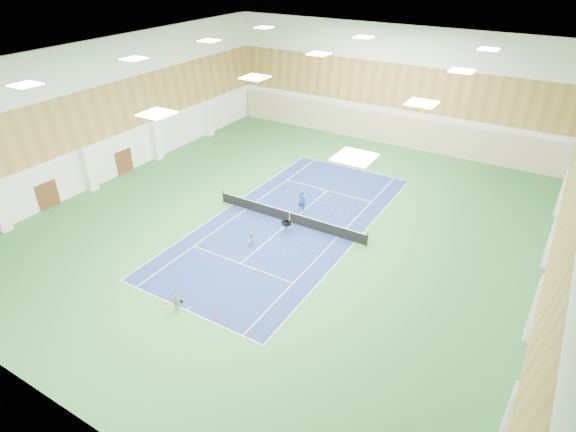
{
  "coord_description": "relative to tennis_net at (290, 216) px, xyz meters",
  "views": [
    {
      "loc": [
        16.43,
        -27.43,
        18.86
      ],
      "look_at": [
        1.18,
        -2.2,
        2.0
      ],
      "focal_mm": 30.0,
      "sensor_mm": 36.0,
      "label": 1
    }
  ],
  "objects": [
    {
      "name": "back_curtain",
      "position": [
        0.0,
        19.75,
        1.05
      ],
      "size": [
        35.4,
        0.16,
        3.2
      ],
      "primitive_type": "cube",
      "color": "#C6B793",
      "rests_on": "ground"
    },
    {
      "name": "room_shell",
      "position": [
        0.0,
        0.0,
        5.45
      ],
      "size": [
        36.0,
        40.0,
        12.0
      ],
      "primitive_type": null,
      "color": "white",
      "rests_on": "ground"
    },
    {
      "name": "wood_cladding",
      "position": [
        0.0,
        0.0,
        7.45
      ],
      "size": [
        36.0,
        40.0,
        8.0
      ],
      "primitive_type": null,
      "color": "#A67E3D",
      "rests_on": "room_shell"
    },
    {
      "name": "cone_base_a",
      "position": [
        -4.39,
        -11.9,
        -0.44
      ],
      "size": [
        0.2,
        0.2,
        0.22
      ],
      "primitive_type": "cone",
      "color": "#FF5F0D",
      "rests_on": "ground"
    },
    {
      "name": "cone_svc_c",
      "position": [
        1.41,
        -6.44,
        -0.43
      ],
      "size": [
        0.22,
        0.22,
        0.24
      ],
      "primitive_type": "cone",
      "color": "#F54C0C",
      "rests_on": "ground"
    },
    {
      "name": "door_left_b",
      "position": [
        -17.92,
        0.0,
        0.55
      ],
      "size": [
        0.08,
        1.8,
        2.2
      ],
      "primitive_type": "cube",
      "color": "#593319",
      "rests_on": "ground"
    },
    {
      "name": "coach",
      "position": [
        -0.18,
        2.19,
        0.33
      ],
      "size": [
        0.65,
        0.44,
        1.76
      ],
      "primitive_type": "imported",
      "rotation": [
        0.0,
        0.0,
        3.17
      ],
      "color": "navy",
      "rests_on": "ground"
    },
    {
      "name": "tennis_balls_scatter",
      "position": [
        0.0,
        0.0,
        -0.5
      ],
      "size": [
        10.57,
        22.77,
        0.07
      ],
      "primitive_type": null,
      "color": "yellow",
      "rests_on": "ground"
    },
    {
      "name": "cone_base_b",
      "position": [
        -1.4,
        -12.08,
        -0.44
      ],
      "size": [
        0.2,
        0.2,
        0.23
      ],
      "primitive_type": "cone",
      "color": "#FF470D",
      "rests_on": "ground"
    },
    {
      "name": "cone_svc_b",
      "position": [
        -1.59,
        -6.37,
        -0.45
      ],
      "size": [
        0.18,
        0.18,
        0.2
      ],
      "primitive_type": "cone",
      "color": "#E85B0C",
      "rests_on": "ground"
    },
    {
      "name": "cone_svc_d",
      "position": [
        3.88,
        -6.71,
        -0.44
      ],
      "size": [
        0.21,
        0.21,
        0.23
      ],
      "primitive_type": "cone",
      "color": "orange",
      "rests_on": "ground"
    },
    {
      "name": "cone_base_c",
      "position": [
        1.84,
        -11.39,
        -0.44
      ],
      "size": [
        0.2,
        0.2,
        0.22
      ],
      "primitive_type": "cone",
      "color": "#FF550D",
      "rests_on": "ground"
    },
    {
      "name": "ceiling_light_grid",
      "position": [
        0.0,
        0.0,
        11.37
      ],
      "size": [
        21.4,
        25.4,
        0.06
      ],
      "primitive_type": null,
      "color": "white",
      "rests_on": "room_shell"
    },
    {
      "name": "child_apron",
      "position": [
        -0.38,
        -12.2,
        0.04
      ],
      "size": [
        0.75,
        0.5,
        1.19
      ],
      "primitive_type": "imported",
      "rotation": [
        0.0,
        0.0,
        0.33
      ],
      "color": "tan",
      "rests_on": "ground"
    },
    {
      "name": "door_left_a",
      "position": [
        -17.92,
        -8.0,
        0.55
      ],
      "size": [
        0.08,
        1.8,
        2.2
      ],
      "primitive_type": "cube",
      "color": "#593319",
      "rests_on": "ground"
    },
    {
      "name": "ball_cart",
      "position": [
        0.52,
        -1.35,
        -0.08
      ],
      "size": [
        0.71,
        0.71,
        0.94
      ],
      "primitive_type": null,
      "rotation": [
        0.0,
        0.0,
        -0.42
      ],
      "color": "black",
      "rests_on": "ground"
    },
    {
      "name": "child_court",
      "position": [
        -0.56,
        -4.3,
        0.03
      ],
      "size": [
        0.7,
        0.64,
        1.16
      ],
      "primitive_type": "imported",
      "rotation": [
        0.0,
        0.0,
        0.45
      ],
      "color": "#9C9CA5",
      "rests_on": "ground"
    },
    {
      "name": "cone_base_d",
      "position": [
        4.29,
        -11.53,
        -0.45
      ],
      "size": [
        0.18,
        0.18,
        0.2
      ],
      "primitive_type": "cone",
      "color": "orange",
      "rests_on": "ground"
    },
    {
      "name": "tennis_net",
      "position": [
        0.0,
        0.0,
        0.0
      ],
      "size": [
        12.8,
        0.1,
        1.1
      ],
      "primitive_type": null,
      "color": "black",
      "rests_on": "ground"
    },
    {
      "name": "cone_svc_a",
      "position": [
        -3.93,
        -6.22,
        -0.46
      ],
      "size": [
        0.17,
        0.17,
        0.19
      ],
      "primitive_type": "cone",
      "color": "#FF500D",
      "rests_on": "ground"
    },
    {
      "name": "ground",
      "position": [
        0.0,
        0.0,
        -0.55
      ],
      "size": [
        40.0,
        40.0,
        0.0
      ],
      "primitive_type": "plane",
      "color": "#2D6930",
      "rests_on": "ground"
    },
    {
      "name": "court_surface",
      "position": [
        0.0,
        0.0,
        -0.55
      ],
      "size": [
        10.97,
        23.77,
        0.01
      ],
      "primitive_type": "cube",
      "color": "navy",
      "rests_on": "ground"
    }
  ]
}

